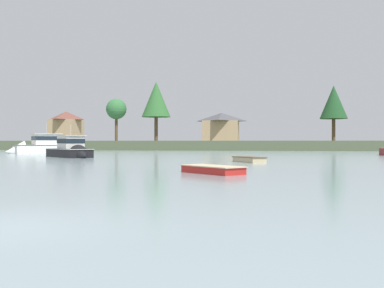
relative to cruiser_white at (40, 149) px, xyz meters
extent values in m
cube|color=#4C563D|center=(26.09, 47.08, 0.27)|extent=(217.20, 48.41, 1.86)
cube|color=white|center=(0.77, 0.66, -0.39)|extent=(8.90, 8.32, 1.90)
cone|color=white|center=(-2.59, -2.23, -0.39)|extent=(3.85, 3.90, 3.02)
cube|color=black|center=(0.77, 0.66, 0.54)|extent=(9.13, 8.53, 0.05)
cube|color=silver|center=(0.66, 0.56, 1.34)|extent=(4.42, 4.33, 1.56)
cube|color=#19232D|center=(0.66, 0.56, 1.50)|extent=(4.51, 4.42, 0.56)
cube|color=beige|center=(0.66, 0.56, 2.15)|extent=(5.02, 4.93, 0.06)
cylinder|color=silver|center=(0.66, 0.56, 2.93)|extent=(0.03, 0.03, 1.50)
cube|color=#B2231E|center=(28.64, -36.37, -0.54)|extent=(3.62, 3.57, 0.54)
cube|color=#C6B289|center=(28.64, -36.37, -0.27)|extent=(3.80, 3.75, 0.05)
cube|color=tan|center=(28.64, -36.37, -0.31)|extent=(0.93, 0.96, 0.03)
cube|color=tan|center=(30.18, -23.08, -0.54)|extent=(2.81, 3.39, 0.59)
cube|color=brown|center=(30.18, -23.08, -0.24)|extent=(2.97, 3.56, 0.05)
cube|color=tan|center=(30.18, -23.08, -0.28)|extent=(0.98, 0.67, 0.03)
cube|color=black|center=(10.64, -14.08, -0.46)|extent=(6.78, 6.70, 1.42)
cone|color=black|center=(13.13, -16.51, -0.46)|extent=(3.01, 3.02, 2.32)
cube|color=silver|center=(10.64, -14.08, 0.22)|extent=(6.95, 6.87, 0.05)
cube|color=silver|center=(11.03, -14.46, 0.94)|extent=(3.28, 3.27, 1.38)
cube|color=#19232D|center=(11.03, -14.46, 1.08)|extent=(3.35, 3.34, 0.50)
cube|color=beige|center=(11.03, -14.46, 1.66)|extent=(3.73, 3.72, 0.06)
cylinder|color=silver|center=(11.03, -14.46, 2.26)|extent=(0.03, 0.03, 1.14)
cylinder|color=brown|center=(2.58, 26.14, 3.90)|extent=(0.57, 0.57, 5.40)
sphere|color=#336B38|center=(2.58, 26.14, 7.51)|extent=(4.06, 4.06, 4.06)
cylinder|color=brown|center=(10.66, 26.26, 5.03)|extent=(0.69, 0.69, 7.66)
cone|color=#2D602D|center=(10.66, 26.26, 9.33)|extent=(5.67, 5.67, 6.94)
cylinder|color=brown|center=(47.52, 47.77, 5.39)|extent=(0.80, 0.80, 8.39)
cone|color=#1E4723|center=(47.52, 47.77, 10.13)|extent=(6.27, 6.27, 7.67)
cube|color=tan|center=(-22.66, 58.48, 4.15)|extent=(7.06, 8.71, 5.91)
pyramid|color=brown|center=(-22.66, 58.48, 8.25)|extent=(7.63, 9.41, 2.30)
cube|color=tan|center=(21.31, 50.82, 3.62)|extent=(8.36, 9.77, 4.85)
pyramid|color=#47474C|center=(21.31, 50.82, 7.08)|extent=(9.03, 10.55, 2.06)
camera|label=1|loc=(31.23, -60.02, 1.01)|focal=42.23mm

